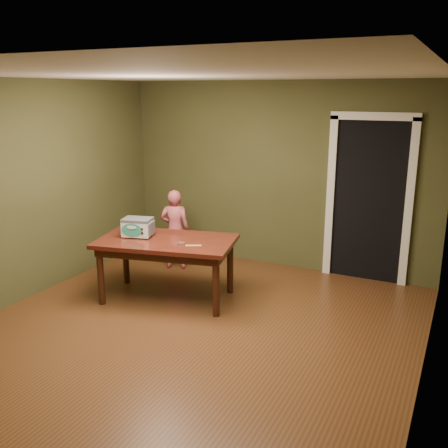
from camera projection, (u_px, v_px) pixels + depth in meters
name	position (u px, v px, depth m)	size (l,w,h in m)	color
floor	(187.00, 335.00, 5.17)	(5.00, 5.00, 0.00)	brown
room_shell	(184.00, 172.00, 4.73)	(4.52, 5.02, 2.61)	#454726
doorway	(373.00, 198.00, 6.74)	(1.10, 0.66, 2.25)	black
dining_table	(166.00, 247.00, 5.94)	(1.76, 1.23, 0.75)	#39160D
toy_oven	(138.00, 227.00, 6.00)	(0.41, 0.33, 0.23)	#4C4F54
baking_pan	(181.00, 243.00, 5.72)	(0.10, 0.10, 0.02)	silver
spatula	(193.00, 245.00, 5.66)	(0.18, 0.03, 0.01)	#E6C664
child	(175.00, 229.00, 7.01)	(0.41, 0.27, 1.14)	#C04F5A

